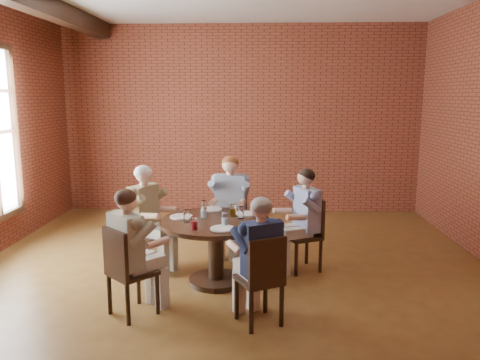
{
  "coord_description": "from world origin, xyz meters",
  "views": [
    {
      "loc": [
        0.33,
        -5.1,
        2.13
      ],
      "look_at": [
        0.08,
        1.0,
        1.03
      ],
      "focal_mm": 35.0,
      "sensor_mm": 36.0,
      "label": 1
    }
  ],
  "objects_px": {
    "dining_table": "(216,239)",
    "chair_a": "(308,231)",
    "chair_c": "(143,229)",
    "chair_b": "(231,215)",
    "chair_e": "(262,277)",
    "diner_e": "(259,261)",
    "smartphone": "(238,231)",
    "diner_d": "(132,253)",
    "diner_a": "(302,220)",
    "diner_b": "(230,205)",
    "diner_c": "(147,218)",
    "chair_d": "(125,269)"
  },
  "relations": [
    {
      "from": "diner_c",
      "to": "diner_d",
      "type": "bearing_deg",
      "value": -147.54
    },
    {
      "from": "diner_e",
      "to": "chair_b",
      "type": "bearing_deg",
      "value": -107.11
    },
    {
      "from": "chair_c",
      "to": "diner_d",
      "type": "xyz_separation_m",
      "value": [
        0.21,
        -1.28,
        0.13
      ]
    },
    {
      "from": "chair_a",
      "to": "chair_c",
      "type": "relative_size",
      "value": 0.98
    },
    {
      "from": "chair_b",
      "to": "chair_c",
      "type": "height_order",
      "value": "chair_b"
    },
    {
      "from": "diner_b",
      "to": "diner_c",
      "type": "relative_size",
      "value": 1.03
    },
    {
      "from": "chair_e",
      "to": "diner_e",
      "type": "relative_size",
      "value": 0.72
    },
    {
      "from": "chair_b",
      "to": "chair_e",
      "type": "distance_m",
      "value": 2.21
    },
    {
      "from": "diner_e",
      "to": "diner_c",
      "type": "bearing_deg",
      "value": -72.56
    },
    {
      "from": "chair_b",
      "to": "dining_table",
      "type": "bearing_deg",
      "value": -90.0
    },
    {
      "from": "chair_c",
      "to": "diner_a",
      "type": "bearing_deg",
      "value": -64.14
    },
    {
      "from": "diner_b",
      "to": "chair_d",
      "type": "distance_m",
      "value": 2.15
    },
    {
      "from": "diner_b",
      "to": "diner_c",
      "type": "distance_m",
      "value": 1.17
    },
    {
      "from": "diner_d",
      "to": "chair_e",
      "type": "height_order",
      "value": "diner_d"
    },
    {
      "from": "dining_table",
      "to": "chair_e",
      "type": "distance_m",
      "value": 1.14
    },
    {
      "from": "diner_b",
      "to": "chair_a",
      "type": "bearing_deg",
      "value": -25.35
    },
    {
      "from": "dining_table",
      "to": "chair_b",
      "type": "relative_size",
      "value": 1.33
    },
    {
      "from": "diner_a",
      "to": "diner_b",
      "type": "xyz_separation_m",
      "value": [
        -0.93,
        0.62,
        0.03
      ]
    },
    {
      "from": "diner_a",
      "to": "diner_d",
      "type": "relative_size",
      "value": 1.0
    },
    {
      "from": "diner_b",
      "to": "chair_d",
      "type": "relative_size",
      "value": 1.48
    },
    {
      "from": "chair_e",
      "to": "chair_d",
      "type": "bearing_deg",
      "value": -33.57
    },
    {
      "from": "chair_a",
      "to": "diner_a",
      "type": "relative_size",
      "value": 0.71
    },
    {
      "from": "diner_a",
      "to": "chair_b",
      "type": "bearing_deg",
      "value": -151.57
    },
    {
      "from": "chair_a",
      "to": "chair_e",
      "type": "relative_size",
      "value": 1.02
    },
    {
      "from": "dining_table",
      "to": "chair_c",
      "type": "bearing_deg",
      "value": 153.96
    },
    {
      "from": "chair_b",
      "to": "smartphone",
      "type": "bearing_deg",
      "value": -79.0
    },
    {
      "from": "chair_c",
      "to": "chair_e",
      "type": "height_order",
      "value": "chair_c"
    },
    {
      "from": "dining_table",
      "to": "chair_b",
      "type": "distance_m",
      "value": 1.17
    },
    {
      "from": "dining_table",
      "to": "diner_a",
      "type": "distance_m",
      "value": 1.13
    },
    {
      "from": "chair_c",
      "to": "diner_c",
      "type": "bearing_deg",
      "value": -90.0
    },
    {
      "from": "chair_e",
      "to": "chair_a",
      "type": "bearing_deg",
      "value": -138.36
    },
    {
      "from": "diner_b",
      "to": "chair_d",
      "type": "bearing_deg",
      "value": -109.52
    },
    {
      "from": "chair_a",
      "to": "diner_c",
      "type": "relative_size",
      "value": 0.69
    },
    {
      "from": "diner_d",
      "to": "diner_e",
      "type": "xyz_separation_m",
      "value": [
        1.24,
        -0.13,
        -0.02
      ]
    },
    {
      "from": "diner_b",
      "to": "diner_a",
      "type": "bearing_deg",
      "value": -28.55
    },
    {
      "from": "dining_table",
      "to": "chair_a",
      "type": "bearing_deg",
      "value": 24.24
    },
    {
      "from": "chair_c",
      "to": "diner_e",
      "type": "distance_m",
      "value": 2.02
    },
    {
      "from": "dining_table",
      "to": "chair_a",
      "type": "xyz_separation_m",
      "value": [
        1.09,
        0.49,
        -0.04
      ]
    },
    {
      "from": "diner_a",
      "to": "diner_c",
      "type": "height_order",
      "value": "diner_c"
    },
    {
      "from": "chair_b",
      "to": "smartphone",
      "type": "xyz_separation_m",
      "value": [
        0.17,
        -1.61,
        0.25
      ]
    },
    {
      "from": "chair_c",
      "to": "diner_c",
      "type": "distance_m",
      "value": 0.17
    },
    {
      "from": "chair_c",
      "to": "diner_c",
      "type": "relative_size",
      "value": 0.71
    },
    {
      "from": "diner_a",
      "to": "dining_table",
      "type": "bearing_deg",
      "value": -90.0
    },
    {
      "from": "chair_c",
      "to": "chair_e",
      "type": "xyz_separation_m",
      "value": [
        1.48,
        -1.47,
        -0.02
      ]
    },
    {
      "from": "chair_d",
      "to": "chair_b",
      "type": "bearing_deg",
      "value": -71.36
    },
    {
      "from": "dining_table",
      "to": "diner_c",
      "type": "bearing_deg",
      "value": 153.96
    },
    {
      "from": "diner_a",
      "to": "diner_b",
      "type": "height_order",
      "value": "diner_b"
    },
    {
      "from": "smartphone",
      "to": "dining_table",
      "type": "bearing_deg",
      "value": 120.98
    },
    {
      "from": "chair_a",
      "to": "chair_e",
      "type": "distance_m",
      "value": 1.6
    },
    {
      "from": "diner_e",
      "to": "smartphone",
      "type": "bearing_deg",
      "value": -93.44
    }
  ]
}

